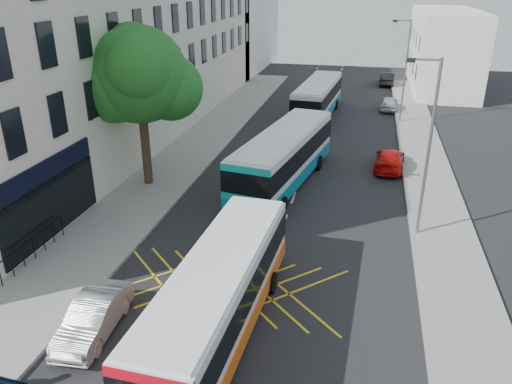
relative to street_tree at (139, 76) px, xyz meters
The scene contains 17 objects.
pavement_left 6.22m from the street_tree, 73.47° to the left, with size 5.00×70.00×0.15m, color gray.
pavement_right 17.17m from the street_tree, ahead, with size 3.00×70.00×0.15m, color gray.
terrace_main 11.00m from the street_tree, 119.95° to the left, with size 8.30×45.00×13.50m.
terrace_far 40.43m from the street_tree, 97.81° to the left, with size 8.00×20.00×10.00m, color silver.
building_right 38.43m from the street_tree, 59.43° to the left, with size 6.00×18.00×8.00m, color silver.
street_tree is the anchor object (origin of this frame).
lamp_near 15.10m from the street_tree, 11.40° to the right, with size 1.45×0.15×8.00m.
lamp_far 22.57m from the street_tree, 49.19° to the left, with size 1.45×0.15×8.00m.
railings 11.22m from the street_tree, 97.02° to the right, with size 0.08×5.60×1.14m, color black, non-canonical shape.
bus_near 14.81m from the street_tree, 56.39° to the right, with size 2.85×10.22×2.85m.
bus_mid 9.11m from the street_tree, 13.79° to the left, with size 4.45×11.48×3.15m.
bus_far 19.93m from the street_tree, 65.97° to the left, with size 3.30×10.85×3.00m.
parked_car_silver 14.29m from the street_tree, 74.02° to the right, with size 1.34×3.83×1.26m, color #93959A.
red_hatchback 15.93m from the street_tree, 22.95° to the left, with size 1.76×4.33×1.26m, color #C10C08.
distant_car_grey 27.82m from the street_tree, 75.61° to the left, with size 2.22×4.82×1.34m, color #383A3F.
distant_car_silver 26.04m from the street_tree, 56.55° to the left, with size 1.46×3.64×1.24m, color #AAACB2.
distant_car_dark 36.21m from the street_tree, 66.94° to the left, with size 1.50×4.31×1.42m, color black.
Camera 1 is at (3.44, -9.84, 11.18)m, focal length 35.00 mm.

